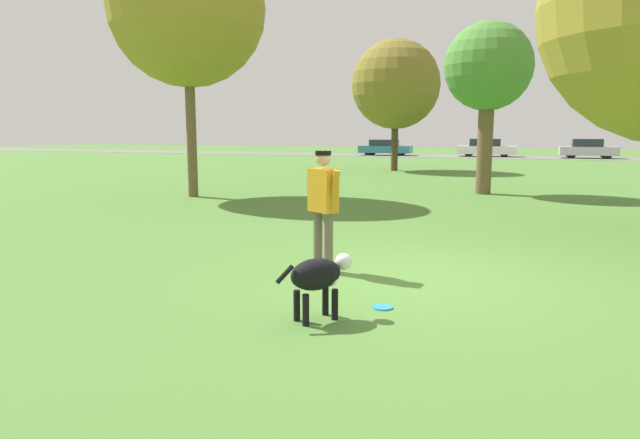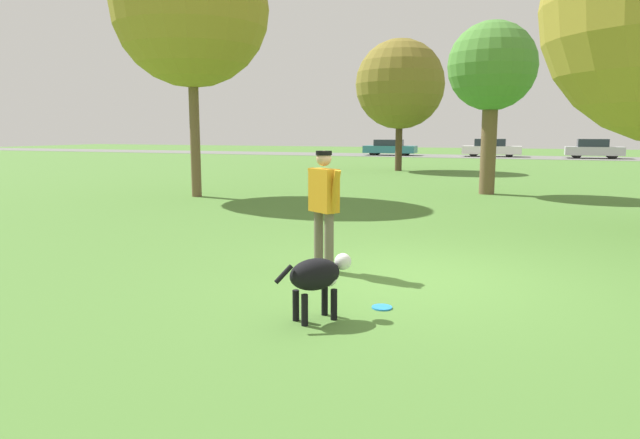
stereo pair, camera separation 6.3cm
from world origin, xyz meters
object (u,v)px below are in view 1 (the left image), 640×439
object	(u,v)px
tree_near_left	(187,8)
dog	(319,276)
tree_far_left	(396,84)
parked_car_silver	(588,149)
parked_car_teal	(385,148)
frisbee	(382,307)
tree_mid_center	(488,69)
parked_car_white	(486,148)
person	(323,200)

from	to	relation	value
tree_near_left	dog	bearing A→B (deg)	-50.63
tree_far_left	parked_car_silver	xyz separation A→B (m)	(9.95, 17.26, -3.49)
tree_far_left	parked_car_teal	size ratio (longest dim) A/B	1.52
tree_near_left	parked_car_teal	distance (m)	30.65
parked_car_silver	frisbee	bearing A→B (deg)	-98.19
tree_mid_center	parked_car_white	size ratio (longest dim) A/B	1.20
tree_far_left	parked_car_silver	bearing A→B (deg)	60.04
dog	tree_far_left	bearing A→B (deg)	48.49
parked_car_white	frisbee	bearing A→B (deg)	-89.14
person	tree_far_left	xyz separation A→B (m)	(-3.85, 20.36, 3.16)
tree_near_left	parked_car_white	bearing A→B (deg)	79.02
tree_far_left	person	bearing A→B (deg)	-79.30
tree_far_left	parked_car_white	xyz separation A→B (m)	(2.95, 17.57, -3.51)
parked_car_silver	tree_near_left	bearing A→B (deg)	-114.13
person	tree_near_left	bearing A→B (deg)	165.63
frisbee	parked_car_silver	bearing A→B (deg)	82.85
parked_car_teal	parked_car_white	world-z (taller)	parked_car_white
frisbee	tree_near_left	distance (m)	12.96
parked_car_white	tree_near_left	bearing A→B (deg)	-103.19
frisbee	parked_car_white	bearing A→B (deg)	93.08
person	tree_near_left	distance (m)	10.90
tree_mid_center	parked_car_white	bearing A→B (deg)	94.48
person	parked_car_teal	world-z (taller)	person
dog	parked_car_silver	size ratio (longest dim) A/B	0.21
tree_near_left	parked_car_silver	bearing A→B (deg)	66.91
person	frisbee	size ratio (longest dim) A/B	7.40
parked_car_teal	parked_car_silver	distance (m)	14.77
parked_car_silver	parked_car_white	bearing A→B (deg)	176.42
tree_far_left	tree_mid_center	bearing A→B (deg)	-61.36
person	parked_car_teal	xyz separation A→B (m)	(-8.67, 37.44, -0.39)
dog	parked_car_teal	distance (m)	40.50
dog	tree_far_left	xyz separation A→B (m)	(-4.53, 22.32, 3.70)
dog	parked_car_white	size ratio (longest dim) A/B	0.18
tree_mid_center	parked_car_silver	bearing A→B (deg)	79.53
dog	tree_far_left	distance (m)	23.07
parked_car_teal	parked_car_silver	size ratio (longest dim) A/B	1.08
person	tree_far_left	world-z (taller)	tree_far_left
tree_far_left	parked_car_silver	size ratio (longest dim) A/B	1.64
dog	parked_car_silver	bearing A→B (deg)	29.22
dog	tree_near_left	size ratio (longest dim) A/B	0.10
person	parked_car_white	bearing A→B (deg)	123.51
parked_car_silver	person	bearing A→B (deg)	-100.25
tree_far_left	parked_car_teal	distance (m)	18.10
dog	parked_car_teal	xyz separation A→B (m)	(-9.36, 39.40, 0.15)
dog	parked_car_silver	distance (m)	39.95
dog	frisbee	xyz separation A→B (m)	(0.52, 0.62, -0.46)
tree_mid_center	parked_car_teal	distance (m)	28.30
parked_car_teal	person	bearing A→B (deg)	-79.58
tree_near_left	parked_car_teal	size ratio (longest dim) A/B	1.84
person	tree_mid_center	world-z (taller)	tree_mid_center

